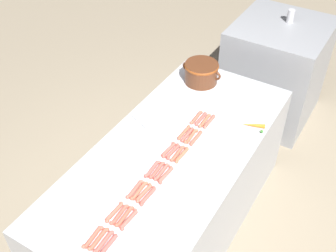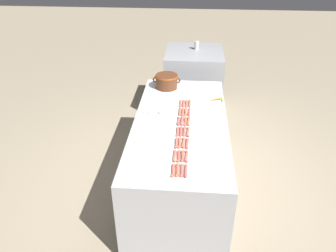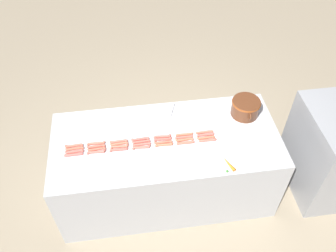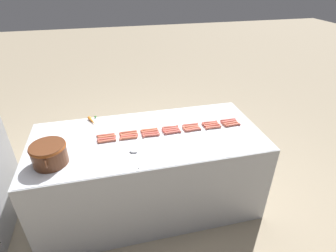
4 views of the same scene
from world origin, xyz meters
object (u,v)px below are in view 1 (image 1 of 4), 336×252
at_px(hot_dog_16, 144,193).
at_px(hot_dog_21, 108,246).
at_px(hot_dog_10, 157,170).
at_px(hot_dog_24, 166,175).
at_px(back_cabinet, 275,71).
at_px(hot_dog_11, 173,151).
at_px(hot_dog_19, 191,136).
at_px(hot_dog_13, 201,119).
at_px(hot_dog_5, 184,132).
at_px(hot_dog_17, 162,172).
at_px(hot_dog_26, 196,138).
at_px(hot_dog_25, 182,155).
at_px(hot_dog_1, 114,212).
at_px(hot_dog_8, 119,215).
at_px(hot_dog_15, 124,216).
at_px(hot_dog_22, 129,219).
at_px(carrot, 254,126).
at_px(hot_dog_2, 135,189).
at_px(hot_dog_9, 139,191).
at_px(soda_can, 291,16).
at_px(hot_dog_14, 104,242).
at_px(hot_dog_23, 148,196).
at_px(hot_dog_6, 196,117).
at_px(hot_dog_3, 152,169).
at_px(hot_dog_7, 98,239).
at_px(hot_dog_27, 209,121).
at_px(serving_spoon, 152,124).
at_px(hot_dog_12, 187,135).
at_px(bean_pot, 201,72).
at_px(hot_dog_18, 177,154).
at_px(hot_dog_4, 168,150).

bearing_deg(hot_dog_16, hot_dog_21, -84.84).
relative_size(hot_dog_10, hot_dog_24, 1.00).
height_order(back_cabinet, hot_dog_11, back_cabinet).
bearing_deg(hot_dog_19, hot_dog_13, 98.59).
xyz_separation_m(hot_dog_5, hot_dog_17, (0.06, -0.40, 0.00)).
xyz_separation_m(hot_dog_11, hot_dog_26, (0.07, 0.20, 0.00)).
bearing_deg(hot_dog_25, hot_dog_11, -178.73).
xyz_separation_m(hot_dog_1, hot_dog_8, (0.04, 0.00, 0.00)).
distance_m(hot_dog_5, hot_dog_16, 0.61).
height_order(hot_dog_15, hot_dog_25, same).
relative_size(hot_dog_22, carrot, 0.96).
height_order(hot_dog_2, hot_dog_9, same).
relative_size(hot_dog_25, soda_can, 1.35).
relative_size(hot_dog_14, hot_dog_19, 1.00).
bearing_deg(hot_dog_24, hot_dog_9, -109.71).
bearing_deg(hot_dog_19, hot_dog_15, -89.94).
bearing_deg(hot_dog_23, hot_dog_17, 98.74).
distance_m(hot_dog_24, hot_dog_25, 0.21).
bearing_deg(hot_dog_2, hot_dog_6, 90.16).
bearing_deg(hot_dog_13, hot_dog_3, -93.09).
xyz_separation_m(hot_dog_1, hot_dog_5, (0.01, 0.81, 0.00)).
distance_m(hot_dog_7, hot_dog_17, 0.60).
bearing_deg(back_cabinet, hot_dog_3, -93.79).
distance_m(hot_dog_22, hot_dog_27, 1.01).
height_order(back_cabinet, hot_dog_19, back_cabinet).
relative_size(hot_dog_3, hot_dog_26, 1.00).
xyz_separation_m(back_cabinet, serving_spoon, (-0.38, -1.66, 0.36)).
xyz_separation_m(hot_dog_9, hot_dog_12, (0.00, 0.60, 0.00)).
relative_size(hot_dog_6, hot_dog_26, 1.00).
distance_m(hot_dog_6, hot_dog_24, 0.61).
bearing_deg(bean_pot, hot_dog_2, -80.98).
distance_m(hot_dog_10, hot_dog_26, 0.40).
relative_size(hot_dog_8, hot_dog_14, 1.00).
relative_size(hot_dog_2, hot_dog_10, 1.00).
distance_m(hot_dog_18, hot_dog_22, 0.61).
bearing_deg(hot_dog_21, hot_dog_8, 108.81).
height_order(hot_dog_23, hot_dog_25, same).
relative_size(hot_dog_19, hot_dog_25, 1.00).
bearing_deg(hot_dog_15, hot_dog_16, 90.42).
distance_m(hot_dog_25, carrot, 0.60).
bearing_deg(hot_dog_15, hot_dog_9, 99.91).
xyz_separation_m(hot_dog_22, hot_dog_26, (0.00, 0.81, 0.00)).
height_order(hot_dog_1, hot_dog_18, same).
distance_m(hot_dog_2, hot_dog_13, 0.81).
height_order(hot_dog_4, hot_dog_13, same).
relative_size(hot_dog_9, hot_dog_11, 1.00).
distance_m(hot_dog_2, hot_dog_27, 0.82).
relative_size(hot_dog_7, hot_dog_18, 1.00).
xyz_separation_m(hot_dog_5, hot_dog_21, (0.10, -1.01, 0.00)).
bearing_deg(hot_dog_18, hot_dog_19, 91.11).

